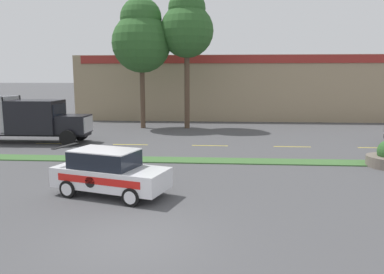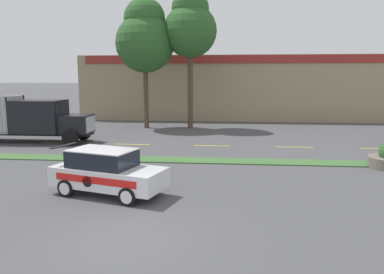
% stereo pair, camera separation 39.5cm
% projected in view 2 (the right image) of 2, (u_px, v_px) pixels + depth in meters
% --- Properties ---
extents(ground_plane, '(600.00, 600.00, 0.00)m').
position_uv_depth(ground_plane, '(126.00, 240.00, 10.48)').
color(ground_plane, '#474749').
extents(grass_verge, '(120.00, 1.38, 0.06)m').
position_uv_depth(grass_verge, '(176.00, 160.00, 20.48)').
color(grass_verge, '#3D6633').
rests_on(grass_verge, ground_plane).
extents(centre_line_3, '(2.40, 0.14, 0.01)m').
position_uv_depth(centre_line_3, '(56.00, 143.00, 25.92)').
color(centre_line_3, yellow).
rests_on(centre_line_3, ground_plane).
extents(centre_line_4, '(2.40, 0.14, 0.01)m').
position_uv_depth(centre_line_4, '(132.00, 144.00, 25.42)').
color(centre_line_4, yellow).
rests_on(centre_line_4, ground_plane).
extents(centre_line_5, '(2.40, 0.14, 0.01)m').
position_uv_depth(centre_line_5, '(212.00, 146.00, 24.93)').
color(centre_line_5, yellow).
rests_on(centre_line_5, ground_plane).
extents(centre_line_6, '(2.40, 0.14, 0.01)m').
position_uv_depth(centre_line_6, '(294.00, 147.00, 24.43)').
color(centre_line_6, yellow).
rests_on(centre_line_6, ground_plane).
extents(centre_line_7, '(2.40, 0.14, 0.01)m').
position_uv_depth(centre_line_7, '(380.00, 148.00, 23.93)').
color(centre_line_7, yellow).
rests_on(centre_line_7, ground_plane).
extents(dump_truck_lead, '(11.50, 2.65, 3.29)m').
position_uv_depth(dump_truck_lead, '(24.00, 120.00, 26.22)').
color(dump_truck_lead, black).
rests_on(dump_truck_lead, ground_plane).
extents(rally_car, '(4.72, 2.98, 1.80)m').
position_uv_depth(rally_car, '(107.00, 172.00, 14.44)').
color(rally_car, white).
rests_on(rally_car, ground_plane).
extents(store_building_backdrop, '(35.78, 12.10, 6.77)m').
position_uv_depth(store_building_backdrop, '(247.00, 87.00, 43.61)').
color(store_building_backdrop, '#9E896B').
rests_on(store_building_backdrop, ground_plane).
extents(tree_behind_centre, '(5.14, 5.14, 11.33)m').
position_uv_depth(tree_behind_centre, '(145.00, 37.00, 32.60)').
color(tree_behind_centre, brown).
rests_on(tree_behind_centre, ground_plane).
extents(tree_behind_right, '(4.62, 4.62, 11.95)m').
position_uv_depth(tree_behind_right, '(190.00, 26.00, 32.30)').
color(tree_behind_right, brown).
rests_on(tree_behind_right, ground_plane).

